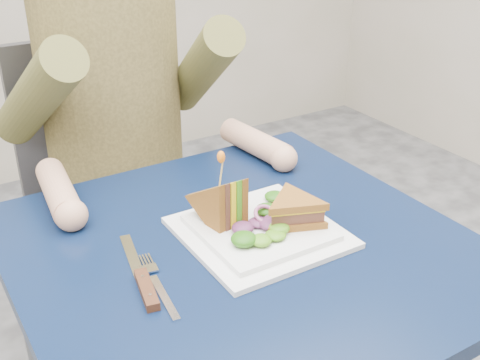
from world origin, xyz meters
TOP-DOWN VIEW (x-y plane):
  - table at (0.00, 0.00)m, footprint 0.75×0.75m
  - chair at (0.00, 0.69)m, footprint 0.42×0.40m
  - diner at (-0.00, 0.58)m, footprint 0.54×0.59m
  - plate at (0.04, 0.01)m, footprint 0.26×0.26m
  - sandwich_flat at (0.10, -0.02)m, footprint 0.16×0.16m
  - sandwich_upright at (-0.01, 0.05)m, footprint 0.08×0.13m
  - fork at (-0.17, -0.04)m, footprint 0.04×0.18m
  - knife at (-0.19, -0.02)m, footprint 0.06×0.22m
  - toothpick at (-0.01, 0.05)m, footprint 0.01×0.01m
  - toothpick_frill at (-0.01, 0.05)m, footprint 0.01×0.01m
  - lettuce_spill at (0.05, 0.02)m, footprint 0.15×0.13m
  - onion_ring at (0.06, 0.01)m, footprint 0.04×0.04m

SIDE VIEW (x-z plane):
  - chair at x=0.00m, z-range 0.08..1.01m
  - table at x=0.00m, z-range 0.29..1.02m
  - fork at x=-0.17m, z-range 0.73..0.74m
  - knife at x=-0.19m, z-range 0.73..0.74m
  - plate at x=0.04m, z-range 0.73..0.75m
  - lettuce_spill at x=0.05m, z-range 0.75..0.77m
  - onion_ring at x=0.06m, z-range 0.75..0.78m
  - sandwich_flat at x=0.10m, z-range 0.75..0.80m
  - sandwich_upright at x=-0.01m, z-range 0.72..0.85m
  - toothpick at x=-0.01m, z-range 0.82..0.88m
  - toothpick_frill at x=-0.01m, z-range 0.87..0.89m
  - diner at x=0.00m, z-range 0.54..1.29m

